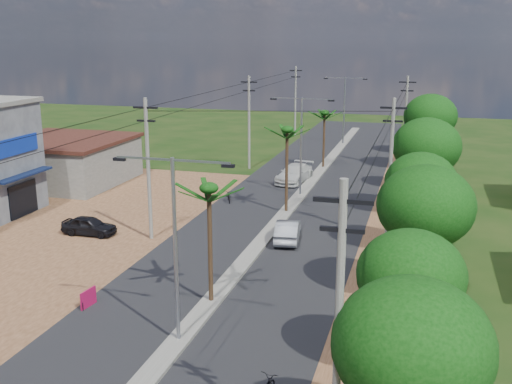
# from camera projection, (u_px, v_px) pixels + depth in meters

# --- Properties ---
(ground) EXTENTS (160.00, 160.00, 0.00)m
(ground) POSITION_uv_depth(u_px,v_px,m) (179.00, 343.00, 25.35)
(ground) COLOR black
(ground) RESTS_ON ground
(road) EXTENTS (12.00, 110.00, 0.04)m
(road) POSITION_uv_depth(u_px,v_px,m) (269.00, 234.00, 39.31)
(road) COLOR black
(road) RESTS_ON ground
(median) EXTENTS (1.00, 90.00, 0.18)m
(median) POSITION_uv_depth(u_px,v_px,m) (280.00, 220.00, 42.08)
(median) COLOR #605E56
(median) RESTS_ON ground
(dirt_lot_west) EXTENTS (18.00, 46.00, 0.04)m
(dirt_lot_west) POSITION_uv_depth(u_px,v_px,m) (4.00, 247.00, 36.78)
(dirt_lot_west) COLOR #4F321B
(dirt_lot_west) RESTS_ON ground
(dirt_shoulder_east) EXTENTS (5.00, 90.00, 0.03)m
(dirt_shoulder_east) POSITION_uv_depth(u_px,v_px,m) (401.00, 246.00, 37.05)
(dirt_shoulder_east) COLOR #4F321B
(dirt_shoulder_east) RESTS_ON ground
(low_shed) EXTENTS (10.40, 10.40, 3.95)m
(low_shed) POSITION_uv_depth(u_px,v_px,m) (65.00, 161.00, 52.78)
(low_shed) COLOR #605E56
(low_shed) RESTS_ON ground
(tree_east_a) EXTENTS (4.40, 4.40, 6.37)m
(tree_east_a) POSITION_uv_depth(u_px,v_px,m) (412.00, 346.00, 16.12)
(tree_east_a) COLOR black
(tree_east_a) RESTS_ON ground
(tree_east_b) EXTENTS (4.00, 4.00, 5.83)m
(tree_east_b) POSITION_uv_depth(u_px,v_px,m) (411.00, 276.00, 21.85)
(tree_east_b) COLOR black
(tree_east_b) RESTS_ON ground
(tree_east_c) EXTENTS (4.60, 4.60, 6.83)m
(tree_east_c) POSITION_uv_depth(u_px,v_px,m) (426.00, 206.00, 28.07)
(tree_east_c) COLOR black
(tree_east_c) RESTS_ON ground
(tree_east_d) EXTENTS (4.20, 4.20, 6.13)m
(tree_east_d) POSITION_uv_depth(u_px,v_px,m) (421.00, 183.00, 34.79)
(tree_east_d) COLOR black
(tree_east_d) RESTS_ON ground
(tree_east_e) EXTENTS (4.80, 4.80, 7.14)m
(tree_east_e) POSITION_uv_depth(u_px,v_px,m) (427.00, 147.00, 42.00)
(tree_east_e) COLOR black
(tree_east_e) RESTS_ON ground
(tree_east_f) EXTENTS (3.80, 3.80, 5.52)m
(tree_east_f) POSITION_uv_depth(u_px,v_px,m) (421.00, 144.00, 49.85)
(tree_east_f) COLOR black
(tree_east_f) RESTS_ON ground
(tree_east_g) EXTENTS (5.00, 5.00, 7.38)m
(tree_east_g) POSITION_uv_depth(u_px,v_px,m) (430.00, 116.00, 56.80)
(tree_east_g) COLOR black
(tree_east_g) RESTS_ON ground
(tree_east_h) EXTENTS (4.40, 4.40, 6.52)m
(tree_east_h) POSITION_uv_depth(u_px,v_px,m) (427.00, 113.00, 64.47)
(tree_east_h) COLOR black
(tree_east_h) RESTS_ON ground
(palm_median_near) EXTENTS (2.00, 2.00, 6.15)m
(palm_median_near) POSITION_uv_depth(u_px,v_px,m) (209.00, 193.00, 27.68)
(palm_median_near) COLOR black
(palm_median_near) RESTS_ON ground
(palm_median_mid) EXTENTS (2.00, 2.00, 6.55)m
(palm_median_mid) POSITION_uv_depth(u_px,v_px,m) (287.00, 134.00, 42.48)
(palm_median_mid) COLOR black
(palm_median_mid) RESTS_ON ground
(palm_median_far) EXTENTS (2.00, 2.00, 5.85)m
(palm_median_far) POSITION_uv_depth(u_px,v_px,m) (325.00, 115.00, 57.53)
(palm_median_far) COLOR black
(palm_median_far) RESTS_ON ground
(streetlight_near) EXTENTS (5.10, 0.18, 8.00)m
(streetlight_near) POSITION_uv_depth(u_px,v_px,m) (175.00, 236.00, 24.15)
(streetlight_near) COLOR gray
(streetlight_near) RESTS_ON ground
(streetlight_mid) EXTENTS (5.10, 0.18, 8.00)m
(streetlight_mid) POSITION_uv_depth(u_px,v_px,m) (301.00, 138.00, 47.42)
(streetlight_mid) COLOR gray
(streetlight_mid) RESTS_ON ground
(streetlight_far) EXTENTS (5.10, 0.18, 8.00)m
(streetlight_far) POSITION_uv_depth(u_px,v_px,m) (344.00, 105.00, 70.68)
(streetlight_far) COLOR gray
(streetlight_far) RESTS_ON ground
(utility_pole_w_b) EXTENTS (1.60, 0.24, 9.00)m
(utility_pole_w_b) POSITION_uv_depth(u_px,v_px,m) (148.00, 166.00, 37.19)
(utility_pole_w_b) COLOR #605E56
(utility_pole_w_b) RESTS_ON ground
(utility_pole_w_c) EXTENTS (1.60, 0.24, 9.00)m
(utility_pole_w_c) POSITION_uv_depth(u_px,v_px,m) (249.00, 120.00, 57.66)
(utility_pole_w_c) COLOR #605E56
(utility_pole_w_c) RESTS_ON ground
(utility_pole_w_d) EXTENTS (1.60, 0.24, 9.00)m
(utility_pole_w_d) POSITION_uv_depth(u_px,v_px,m) (295.00, 99.00, 77.20)
(utility_pole_w_d) COLOR #605E56
(utility_pole_w_d) RESTS_ON ground
(utility_pole_e_a) EXTENTS (1.60, 0.24, 9.00)m
(utility_pole_e_a) POSITION_uv_depth(u_px,v_px,m) (338.00, 327.00, 16.58)
(utility_pole_e_a) COLOR #605E56
(utility_pole_e_a) RESTS_ON ground
(utility_pole_e_b) EXTENTS (1.60, 0.24, 9.00)m
(utility_pole_e_b) POSITION_uv_depth(u_px,v_px,m) (390.00, 167.00, 37.05)
(utility_pole_e_b) COLOR #605E56
(utility_pole_e_b) RESTS_ON ground
(utility_pole_e_c) EXTENTS (1.60, 0.24, 9.00)m
(utility_pole_e_c) POSITION_uv_depth(u_px,v_px,m) (405.00, 121.00, 57.53)
(utility_pole_e_c) COLOR #605E56
(utility_pole_e_c) RESTS_ON ground
(car_silver_mid) EXTENTS (1.98, 4.24, 1.34)m
(car_silver_mid) POSITION_uv_depth(u_px,v_px,m) (288.00, 231.00, 37.82)
(car_silver_mid) COLOR gray
(car_silver_mid) RESTS_ON ground
(car_white_far) EXTENTS (2.89, 5.52, 1.53)m
(car_white_far) POSITION_uv_depth(u_px,v_px,m) (294.00, 174.00, 53.12)
(car_white_far) COLOR #ACADA8
(car_white_far) RESTS_ON ground
(car_parked_dark) EXTENTS (3.61, 1.50, 1.22)m
(car_parked_dark) POSITION_uv_depth(u_px,v_px,m) (89.00, 226.00, 38.96)
(car_parked_dark) COLOR black
(car_parked_dark) RESTS_ON ground
(moto_rider_west_a) EXTENTS (1.28, 1.92, 0.96)m
(moto_rider_west_a) POSITION_uv_depth(u_px,v_px,m) (229.00, 196.00, 46.80)
(moto_rider_west_a) COLOR black
(moto_rider_west_a) RESTS_ON ground
(moto_rider_west_b) EXTENTS (0.79, 1.53, 0.89)m
(moto_rider_west_b) POSITION_uv_depth(u_px,v_px,m) (296.00, 179.00, 52.48)
(moto_rider_west_b) COLOR black
(moto_rider_west_b) RESTS_ON ground
(roadside_sign) EXTENTS (0.22, 1.09, 0.91)m
(roadside_sign) POSITION_uv_depth(u_px,v_px,m) (88.00, 299.00, 28.56)
(roadside_sign) COLOR maroon
(roadside_sign) RESTS_ON ground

